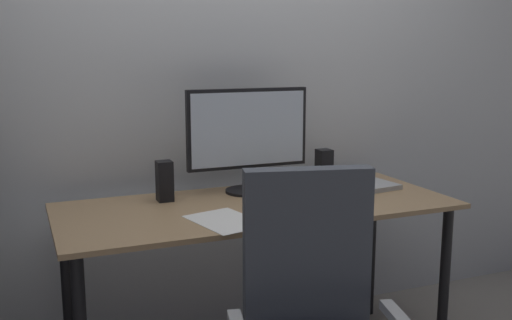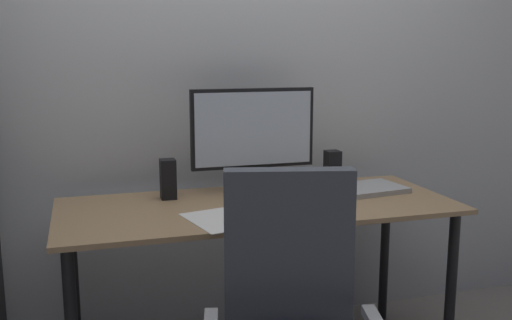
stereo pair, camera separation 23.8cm
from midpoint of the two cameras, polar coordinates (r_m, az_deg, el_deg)
name	(u,v)px [view 2 (the right image)]	position (r m, az deg, el deg)	size (l,w,h in m)	color
back_wall	(227,63)	(2.84, -0.36, 9.30)	(6.40, 0.10, 2.60)	silver
desk	(258,223)	(2.46, 2.99, -6.16)	(1.62, 0.68, 0.74)	tan
monitor	(253,134)	(2.58, 2.35, 2.53)	(0.55, 0.20, 0.46)	black
keyboard	(284,213)	(2.28, 5.72, -5.11)	(0.29, 0.11, 0.02)	silver
mouse	(333,207)	(2.36, 10.29, -4.53)	(0.06, 0.10, 0.03)	black
coffee_mug	(277,192)	(2.45, 4.80, -3.13)	(0.10, 0.08, 0.09)	#387F51
laptop	(367,189)	(2.72, 13.12, -2.74)	(0.32, 0.23, 0.02)	#B7BABC
speaker_left	(168,179)	(2.51, -5.82, -1.87)	(0.06, 0.07, 0.17)	black
speaker_right	(332,169)	(2.75, 9.85, -0.88)	(0.06, 0.07, 0.17)	black
paper_sheet	(220,220)	(2.21, -0.44, -5.83)	(0.21, 0.30, 0.00)	white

